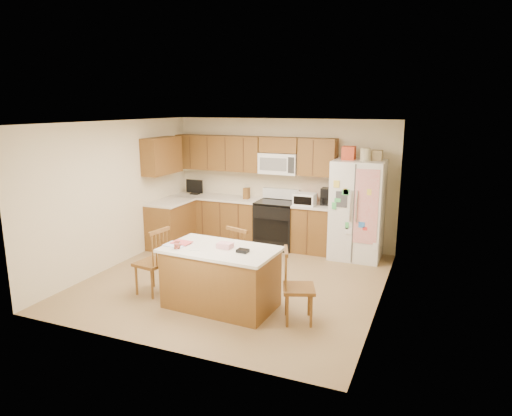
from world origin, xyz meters
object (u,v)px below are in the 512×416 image
at_px(refrigerator, 357,209).
at_px(island, 221,277).
at_px(stove, 277,224).
at_px(windsor_chair_right, 297,288).
at_px(windsor_chair_back, 243,259).
at_px(windsor_chair_left, 153,263).

bearing_deg(refrigerator, island, -115.47).
height_order(refrigerator, island, refrigerator).
height_order(stove, windsor_chair_right, stove).
height_order(stove, island, stove).
height_order(refrigerator, windsor_chair_back, refrigerator).
height_order(island, windsor_chair_right, windsor_chair_right).
xyz_separation_m(stove, island, (0.22, -2.89, -0.04)).
xyz_separation_m(windsor_chair_left, windsor_chair_right, (2.23, -0.06, -0.02)).
distance_m(refrigerator, windsor_chair_right, 2.90).
bearing_deg(windsor_chair_back, island, -91.23).
bearing_deg(refrigerator, windsor_chair_back, -122.51).
relative_size(windsor_chair_back, windsor_chair_right, 1.00).
bearing_deg(windsor_chair_back, stove, 96.37).
height_order(windsor_chair_back, windsor_chair_right, windsor_chair_back).
distance_m(windsor_chair_left, windsor_chair_right, 2.23).
xyz_separation_m(refrigerator, windsor_chair_back, (-1.33, -2.09, -0.46)).
relative_size(stove, island, 0.71).
bearing_deg(island, stove, 94.44).
bearing_deg(island, windsor_chair_right, -1.44).
relative_size(island, windsor_chair_back, 1.64).
xyz_separation_m(windsor_chair_back, windsor_chair_right, (1.09, -0.77, -0.00)).
xyz_separation_m(refrigerator, island, (-1.35, -2.83, -0.49)).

